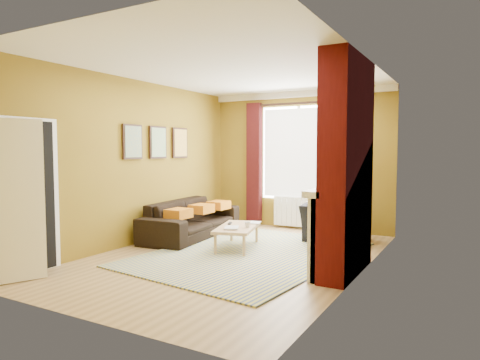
# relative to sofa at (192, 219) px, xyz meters

# --- Properties ---
(ground) EXTENTS (5.50, 5.50, 0.00)m
(ground) POSITION_rel_sofa_xyz_m (1.42, -0.96, -0.34)
(ground) COLOR olive
(ground) RESTS_ON ground
(room_walls) EXTENTS (3.82, 5.54, 2.83)m
(room_walls) POSITION_rel_sofa_xyz_m (2.05, -0.67, 1.04)
(room_walls) COLOR olive
(room_walls) RESTS_ON ground
(striped_rug) EXTENTS (3.03, 3.93, 0.02)m
(striped_rug) POSITION_rel_sofa_xyz_m (1.59, -0.69, -0.33)
(striped_rug) COLOR #344C8F
(striped_rug) RESTS_ON ground
(sofa) EXTENTS (1.11, 2.39, 0.68)m
(sofa) POSITION_rel_sofa_xyz_m (0.00, 0.00, 0.00)
(sofa) COLOR black
(sofa) RESTS_ON ground
(armchair) EXTENTS (1.11, 0.99, 0.67)m
(armchair) POSITION_rel_sofa_xyz_m (2.43, 0.87, -0.00)
(armchair) COLOR black
(armchair) RESTS_ON ground
(coffee_table) EXTENTS (0.85, 1.24, 0.38)m
(coffee_table) POSITION_rel_sofa_xyz_m (1.23, -0.45, -0.00)
(coffee_table) COLOR tan
(coffee_table) RESTS_ON ground
(wicker_stool) EXTENTS (0.41, 0.41, 0.48)m
(wicker_stool) POSITION_rel_sofa_xyz_m (2.06, 1.44, -0.10)
(wicker_stool) COLOR olive
(wicker_stool) RESTS_ON ground
(floor_lamp) EXTENTS (0.31, 0.31, 1.66)m
(floor_lamp) POSITION_rel_sofa_xyz_m (2.86, 1.16, 0.97)
(floor_lamp) COLOR black
(floor_lamp) RESTS_ON ground
(book_a) EXTENTS (0.32, 0.36, 0.03)m
(book_a) POSITION_rel_sofa_xyz_m (1.16, -0.75, 0.05)
(book_a) COLOR #999999
(book_a) RESTS_ON coffee_table
(book_b) EXTENTS (0.25, 0.29, 0.02)m
(book_b) POSITION_rel_sofa_xyz_m (1.27, -0.10, 0.05)
(book_b) COLOR #999999
(book_b) RESTS_ON coffee_table
(mug) EXTENTS (0.11, 0.11, 0.09)m
(mug) POSITION_rel_sofa_xyz_m (1.43, -0.48, 0.08)
(mug) COLOR #999999
(mug) RESTS_ON coffee_table
(tv_remote) EXTENTS (0.11, 0.17, 0.02)m
(tv_remote) POSITION_rel_sofa_xyz_m (1.02, -0.34, 0.05)
(tv_remote) COLOR #242427
(tv_remote) RESTS_ON coffee_table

